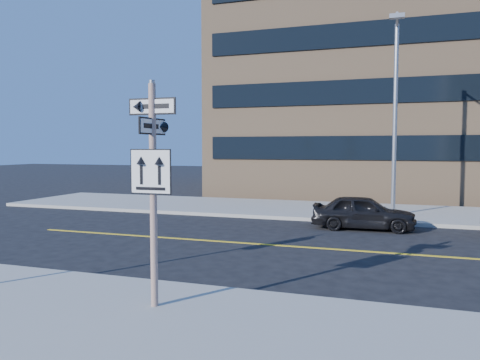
% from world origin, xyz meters
% --- Properties ---
extents(ground, '(120.00, 120.00, 0.00)m').
position_xyz_m(ground, '(0.00, 0.00, 0.00)').
color(ground, black).
rests_on(ground, ground).
extents(sign_pole, '(0.92, 0.92, 4.06)m').
position_xyz_m(sign_pole, '(0.00, -2.51, 2.44)').
color(sign_pole, beige).
rests_on(sign_pole, near_sidewalk).
extents(parked_car_a, '(1.66, 3.79, 1.27)m').
position_xyz_m(parked_car_a, '(2.98, 7.81, 0.64)').
color(parked_car_a, black).
rests_on(parked_car_a, ground).
extents(streetlight_a, '(0.55, 2.25, 8.00)m').
position_xyz_m(streetlight_a, '(4.00, 10.76, 4.76)').
color(streetlight_a, gray).
rests_on(streetlight_a, far_sidewalk).
extents(building_brick, '(18.00, 18.00, 18.00)m').
position_xyz_m(building_brick, '(2.00, 25.00, 9.00)').
color(building_brick, '#A37F5B').
rests_on(building_brick, ground).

